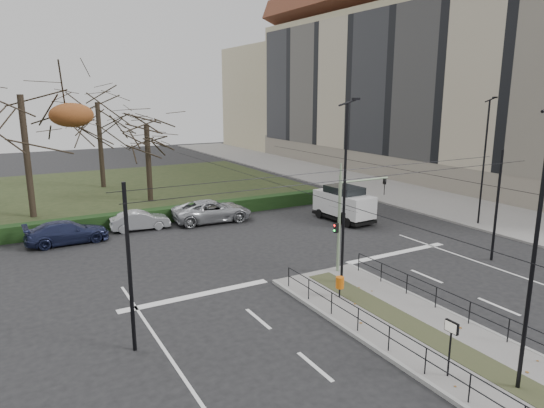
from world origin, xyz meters
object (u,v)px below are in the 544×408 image
(litter_bin, at_px, (340,283))
(streetlamp_sidewalk, at_px, (484,161))
(parked_car_third, at_px, (67,232))
(parked_car_fourth, at_px, (212,211))
(rust_tree, at_px, (20,94))
(streetlamp_median_far, at_px, (345,193))
(parked_car_second, at_px, (140,220))
(streetlamp_median_near, at_px, (535,251))
(white_van, at_px, (344,203))
(bare_tree_near, at_px, (147,130))
(info_panel, at_px, (451,333))
(bare_tree_center, at_px, (98,108))
(traffic_light, at_px, (344,215))

(litter_bin, xyz_separation_m, streetlamp_sidewalk, (15.86, 5.28, 3.64))
(parked_car_third, distance_m, parked_car_fourth, 9.58)
(streetlamp_sidewalk, relative_size, rust_tree, 0.74)
(streetlamp_median_far, height_order, parked_car_fourth, streetlamp_median_far)
(litter_bin, relative_size, rust_tree, 0.08)
(parked_car_second, bearing_deg, streetlamp_median_near, -161.23)
(streetlamp_median_far, xyz_separation_m, white_van, (7.44, 9.52, -3.16))
(streetlamp_sidewalk, relative_size, parked_car_third, 1.79)
(parked_car_third, distance_m, bare_tree_near, 12.82)
(white_van, bearing_deg, streetlamp_median_near, -112.86)
(litter_bin, relative_size, parked_car_fourth, 0.17)
(parked_car_fourth, height_order, white_van, white_van)
(streetlamp_median_near, height_order, parked_car_third, streetlamp_median_near)
(parked_car_second, xyz_separation_m, bare_tree_near, (2.97, 8.10, 5.27))
(streetlamp_median_near, xyz_separation_m, streetlamp_median_far, (0.49, 9.29, -0.02))
(streetlamp_sidewalk, relative_size, parked_car_second, 2.21)
(litter_bin, height_order, white_van, white_van)
(litter_bin, xyz_separation_m, white_van, (8.56, 10.81, 0.48))
(streetlamp_median_near, bearing_deg, white_van, 67.14)
(info_panel, distance_m, streetlamp_sidewalk, 20.56)
(rust_tree, bearing_deg, parked_car_fourth, -33.89)
(litter_bin, bearing_deg, rust_tree, 115.11)
(streetlamp_median_near, distance_m, bare_tree_center, 40.38)
(parked_car_second, xyz_separation_m, parked_car_fourth, (4.99, -0.41, 0.14))
(traffic_light, bearing_deg, streetlamp_median_far, -128.19)
(white_van, bearing_deg, info_panel, -118.19)
(white_van, bearing_deg, bare_tree_center, 120.29)
(parked_car_third, xyz_separation_m, bare_tree_center, (5.36, 17.30, 6.79))
(litter_bin, height_order, bare_tree_near, bare_tree_near)
(parked_car_third, relative_size, parked_car_fourth, 0.86)
(traffic_light, distance_m, rust_tree, 24.27)
(litter_bin, bearing_deg, white_van, 51.63)
(litter_bin, distance_m, white_van, 13.79)
(info_panel, relative_size, white_van, 0.39)
(parked_car_fourth, bearing_deg, litter_bin, -176.86)
(litter_bin, xyz_separation_m, streetlamp_median_near, (0.63, -8.00, 3.67))
(litter_bin, xyz_separation_m, parked_car_fourth, (0.38, 15.16, -0.04))
(streetlamp_median_far, bearing_deg, info_panel, -103.28)
(info_panel, bearing_deg, litter_bin, 83.61)
(streetlamp_median_near, relative_size, parked_car_fourth, 1.54)
(traffic_light, bearing_deg, parked_car_fourth, 98.22)
(info_panel, relative_size, rust_tree, 0.16)
(info_panel, bearing_deg, streetlamp_median_near, -47.50)
(parked_car_fourth, bearing_deg, streetlamp_median_far, -172.40)
(rust_tree, bearing_deg, white_van, -31.46)
(traffic_light, xyz_separation_m, litter_bin, (-2.19, -2.66, -2.16))
(info_panel, distance_m, streetlamp_median_far, 8.52)
(streetlamp_median_far, bearing_deg, bare_tree_center, 99.14)
(streetlamp_median_near, height_order, streetlamp_median_far, streetlamp_median_near)
(rust_tree, relative_size, bare_tree_center, 1.08)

